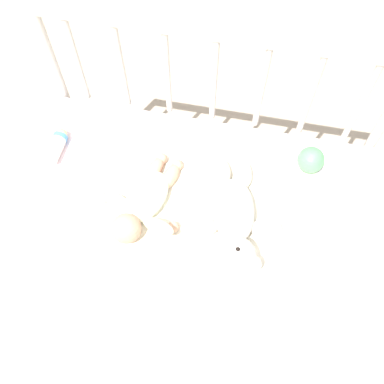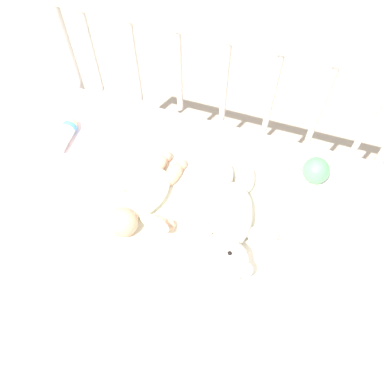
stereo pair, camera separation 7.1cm
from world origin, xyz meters
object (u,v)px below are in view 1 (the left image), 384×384
object	(u,v)px
baby	(144,201)
teddy_bear	(234,222)
baby_bottle	(57,145)
toy_ball	(311,160)

from	to	relation	value
baby	teddy_bear	bearing A→B (deg)	-4.12
teddy_bear	baby_bottle	size ratio (longest dim) A/B	3.14
baby	toy_ball	xyz separation A→B (m)	(0.53, 0.27, 0.01)
teddy_bear	toy_ball	distance (m)	0.37
baby	baby_bottle	distance (m)	0.40
baby	baby_bottle	bearing A→B (deg)	156.13
toy_ball	baby_bottle	world-z (taller)	toy_ball
baby_bottle	baby	bearing A→B (deg)	-23.87
teddy_bear	baby	bearing A→B (deg)	175.88
teddy_bear	baby_bottle	world-z (taller)	teddy_bear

